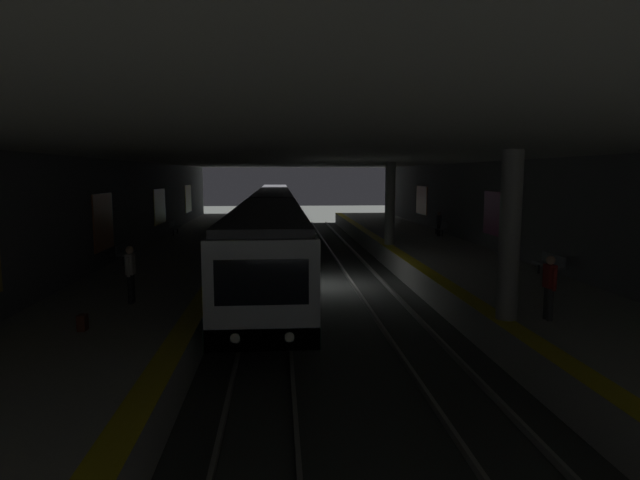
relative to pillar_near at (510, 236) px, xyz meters
The scene contains 19 objects.
ground_plane 11.10m from the pillar_near, 24.25° to the left, with size 120.00×120.00×0.00m, color #383A38.
track_left 10.41m from the pillar_near, 12.55° to the left, with size 60.00×1.53×0.16m.
track_right 12.11m from the pillar_near, 34.15° to the left, with size 60.00×1.53×0.16m.
platform_left 10.29m from the pillar_near, 12.82° to the right, with size 60.00×5.30×1.06m.
platform_right 14.83m from the pillar_near, 48.45° to the left, with size 60.00×5.30×1.06m.
wall_left 10.95m from the pillar_near, 27.77° to the right, with size 60.00×0.56×5.60m.
wall_right 16.88m from the pillar_near, 54.89° to the left, with size 60.00×0.56×5.60m.
ceiling_slab 10.88m from the pillar_near, 24.25° to the left, with size 60.00×19.40×0.40m.
pillar_near is the anchor object (origin of this frame).
pillar_far 15.38m from the pillar_near, ahead, with size 0.56×0.56×4.55m.
metro_train 26.22m from the pillar_near, 14.48° to the left, with size 53.13×2.83×3.49m.
bench_left_mid 7.27m from the pillar_near, 36.37° to the right, with size 1.70×0.47×0.86m.
bench_left_far 20.10m from the pillar_near, 12.06° to the right, with size 1.70×0.47×0.86m.
bench_right_mid 16.47m from the pillar_near, 51.89° to the left, with size 1.70×0.47×0.86m.
bench_right_far 24.77m from the pillar_near, 31.43° to the left, with size 1.70×0.47×0.86m.
person_waiting_near 19.60m from the pillar_near, 11.60° to the right, with size 0.60×0.22×1.53m.
person_walking_mid 11.04m from the pillar_near, 76.01° to the left, with size 0.60×0.24×1.75m.
person_standing_far 1.71m from the pillar_near, 99.33° to the right, with size 0.60×0.24×1.75m.
backpack_on_floor 11.27m from the pillar_near, 91.09° to the left, with size 0.30×0.20×0.40m.
Camera 1 is at (-23.32, 1.77, 4.96)m, focal length 29.94 mm.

